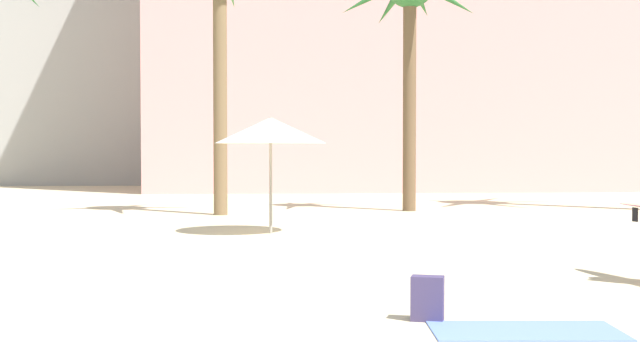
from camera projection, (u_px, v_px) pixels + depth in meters
palm_tree_far_left at (410, 7)px, 22.46m from camera, size 3.82×3.69×6.82m
cafe_umbrella_1 at (271, 130)px, 16.20m from camera, size 2.17×2.17×2.26m
beach_towel at (526, 331)px, 7.33m from camera, size 1.72×0.96×0.01m
backpack at (428, 299)px, 7.81m from camera, size 0.34×0.31×0.42m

